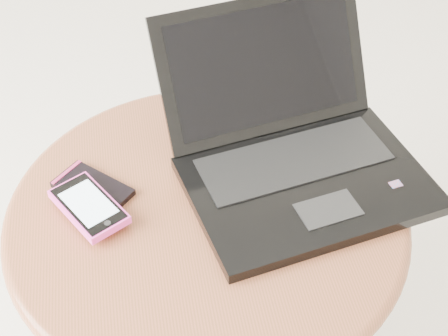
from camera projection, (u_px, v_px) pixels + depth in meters
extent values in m
cylinder|color=#612C12|center=(209.00, 302.00, 1.10)|extent=(0.09, 0.09, 0.40)
cylinder|color=brown|center=(207.00, 213.00, 0.95)|extent=(0.55, 0.55, 0.03)
torus|color=brown|center=(207.00, 213.00, 0.95)|extent=(0.57, 0.57, 0.03)
cube|color=black|center=(308.00, 185.00, 0.96)|extent=(0.38, 0.30, 0.02)
cube|color=black|center=(294.00, 159.00, 0.99)|extent=(0.30, 0.16, 0.00)
cube|color=black|center=(328.00, 209.00, 0.91)|extent=(0.09, 0.07, 0.00)
cube|color=red|center=(396.00, 184.00, 0.95)|extent=(0.02, 0.02, 0.00)
cube|color=black|center=(264.00, 66.00, 1.01)|extent=(0.34, 0.17, 0.19)
cube|color=black|center=(265.00, 66.00, 1.00)|extent=(0.30, 0.14, 0.15)
cube|color=black|center=(93.00, 188.00, 0.96)|extent=(0.12, 0.12, 0.01)
cube|color=#AC2757|center=(66.00, 172.00, 0.98)|extent=(0.04, 0.05, 0.00)
cube|color=#FF42B9|center=(89.00, 207.00, 0.92)|extent=(0.11, 0.13, 0.01)
cube|color=black|center=(88.00, 203.00, 0.92)|extent=(0.10, 0.12, 0.00)
cube|color=silver|center=(88.00, 203.00, 0.91)|extent=(0.08, 0.09, 0.00)
cylinder|color=black|center=(107.00, 223.00, 0.89)|extent=(0.01, 0.01, 0.00)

